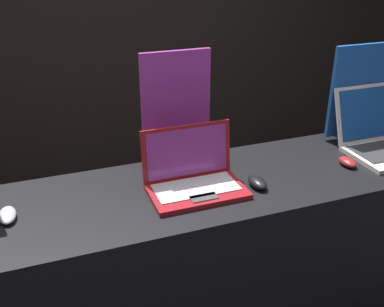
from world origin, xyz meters
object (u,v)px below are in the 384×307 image
Objects in this scene: mouse_middle at (257,182)px; mouse_back at (348,162)px; mouse_front at (7,215)px; laptop_middle at (193,176)px; promo_stand_back at (360,94)px; promo_stand_middle at (176,114)px; laptop_back at (380,138)px.

mouse_middle reaches higher than mouse_back.
laptop_middle is at bearing -2.14° from mouse_front.
promo_stand_middle is at bearing -179.15° from promo_stand_back.
promo_stand_back is (0.96, 0.01, -0.02)m from promo_stand_middle.
promo_stand_middle is at bearing 90.00° from laptop_middle.
mouse_back is at bearing -160.83° from laptop_back.
mouse_back is at bearing -132.44° from promo_stand_back.
laptop_back is (0.71, 0.11, 0.05)m from mouse_middle.
promo_stand_middle is 0.96m from promo_stand_back.
promo_stand_back is (0.96, 0.22, 0.17)m from laptop_middle.
mouse_front is 0.32× the size of laptop_middle.
laptop_middle is 0.80× the size of promo_stand_back.
mouse_middle is at bearing -170.88° from laptop_back.
laptop_back is at bearing 2.23° from laptop_middle.
mouse_back is (-0.24, -0.08, -0.05)m from laptop_back.
mouse_middle is 0.44m from promo_stand_middle.
laptop_back is at bearing 0.38° from mouse_front.
promo_stand_back reaches higher than mouse_front.
mouse_front is at bearing 173.84° from mouse_middle.
mouse_middle is 0.72m from laptop_back.
promo_stand_middle is at bearing 14.29° from mouse_front.
mouse_front is 1.42m from mouse_back.
promo_stand_middle reaches higher than mouse_back.
laptop_middle is at bearing -90.00° from promo_stand_middle.
promo_stand_middle is 0.99m from laptop_back.
mouse_middle is (0.25, -0.08, -0.04)m from laptop_middle.
promo_stand_middle reaches higher than laptop_back.
mouse_middle is 0.79m from promo_stand_back.
mouse_middle is 0.30× the size of laptop_back.
mouse_front is at bearing 177.02° from mouse_back.
laptop_back is at bearing 9.12° from mouse_middle.
mouse_back is at bearing -2.98° from mouse_front.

